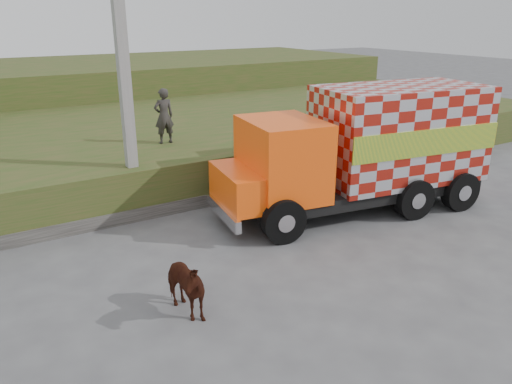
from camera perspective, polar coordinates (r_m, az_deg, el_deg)
ground at (r=12.09m, az=-1.83°, el=-8.58°), size 120.00×120.00×0.00m
embankment at (r=20.58m, az=-15.92°, el=4.95°), size 40.00×12.00×1.50m
embankment_far at (r=31.98m, az=-22.28°, el=10.69°), size 40.00×12.00×3.00m
retaining_strip at (r=14.91m, az=-16.72°, el=-2.93°), size 16.00×0.50×0.40m
utility_pole at (r=14.59m, az=-14.82°, el=12.57°), size 1.20×0.30×8.00m
cargo_truck at (r=15.37m, az=12.58°, el=4.86°), size 8.64×3.97×3.72m
cow at (r=10.17m, az=-8.48°, el=-10.58°), size 0.90×1.59×1.27m
pedestrian at (r=17.46m, az=-10.49°, el=8.53°), size 0.69×0.45×1.88m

